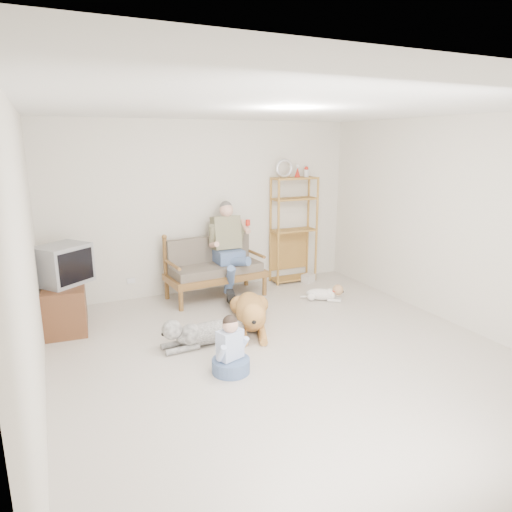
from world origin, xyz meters
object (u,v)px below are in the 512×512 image
loveseat (214,266)px  etagere (294,229)px  tv_stand (65,306)px  golden_retriever (251,312)px

loveseat → etagere: etagere is taller
etagere → tv_stand: (-3.71, -0.60, -0.62)m
tv_stand → golden_retriever: (2.21, -0.97, -0.10)m
etagere → golden_retriever: 2.28m
loveseat → tv_stand: loveseat is taller
golden_retriever → loveseat: bearing=111.4°
tv_stand → golden_retriever: bearing=-19.1°
tv_stand → etagere: bearing=13.6°
etagere → tv_stand: size_ratio=2.24×
loveseat → golden_retriever: size_ratio=0.99×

